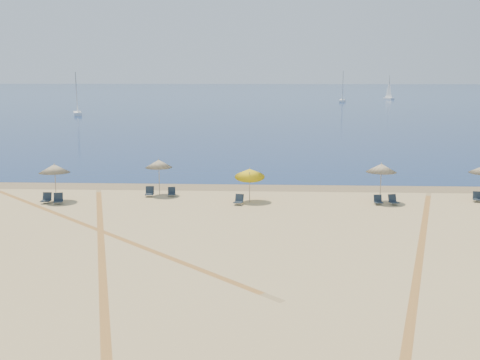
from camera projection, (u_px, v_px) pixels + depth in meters
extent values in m
plane|color=tan|center=(213.00, 325.00, 19.51)|extent=(160.00, 160.00, 0.00)
plane|color=#0C2151|center=(263.00, 93.00, 240.39)|extent=(500.00, 500.00, 0.00)
plane|color=olive|center=(242.00, 187.00, 43.07)|extent=(500.00, 500.00, 0.00)
cylinder|color=gray|center=(55.00, 184.00, 38.11)|extent=(0.05, 0.11, 2.39)
cone|color=#EFE6C1|center=(54.00, 169.00, 37.89)|extent=(2.05, 2.06, 0.60)
sphere|color=gray|center=(54.00, 164.00, 37.84)|extent=(0.08, 0.08, 0.08)
cylinder|color=gray|center=(159.00, 178.00, 40.05)|extent=(0.05, 0.05, 2.40)
cone|color=#EFE6C1|center=(159.00, 164.00, 39.85)|extent=(1.89, 1.89, 0.55)
sphere|color=gray|center=(159.00, 159.00, 39.80)|extent=(0.08, 0.08, 0.08)
cylinder|color=gray|center=(250.00, 187.00, 37.85)|extent=(0.05, 0.52, 2.11)
cone|color=yellow|center=(250.00, 173.00, 37.88)|extent=(2.01, 2.08, 0.97)
sphere|color=gray|center=(250.00, 168.00, 37.82)|extent=(0.08, 0.08, 0.08)
cylinder|color=gray|center=(381.00, 184.00, 37.83)|extent=(0.05, 0.05, 2.47)
cone|color=#EFE6C1|center=(381.00, 168.00, 37.63)|extent=(2.02, 2.02, 0.55)
sphere|color=gray|center=(382.00, 163.00, 37.58)|extent=(0.08, 0.08, 0.08)
cube|color=black|center=(46.00, 201.00, 37.63)|extent=(0.59, 0.59, 0.05)
cube|color=black|center=(47.00, 196.00, 37.86)|extent=(0.58, 0.22, 0.52)
cylinder|color=#A5A5AD|center=(41.00, 203.00, 37.45)|extent=(0.03, 0.03, 0.19)
cylinder|color=#A5A5AD|center=(48.00, 203.00, 37.43)|extent=(0.03, 0.03, 0.19)
cube|color=black|center=(58.00, 201.00, 37.46)|extent=(0.72, 0.72, 0.05)
cube|color=black|center=(58.00, 197.00, 37.69)|extent=(0.62, 0.36, 0.52)
cylinder|color=#A5A5AD|center=(53.00, 204.00, 37.22)|extent=(0.03, 0.03, 0.19)
cylinder|color=#A5A5AD|center=(61.00, 203.00, 37.32)|extent=(0.03, 0.03, 0.19)
cube|color=black|center=(149.00, 194.00, 39.70)|extent=(0.62, 0.62, 0.05)
cube|color=black|center=(150.00, 190.00, 39.93)|extent=(0.59, 0.26, 0.51)
cylinder|color=#A5A5AD|center=(146.00, 196.00, 39.50)|extent=(0.03, 0.03, 0.19)
cylinder|color=#A5A5AD|center=(152.00, 196.00, 39.52)|extent=(0.03, 0.03, 0.19)
cube|color=black|center=(172.00, 194.00, 39.78)|extent=(0.61, 0.61, 0.05)
cube|color=black|center=(172.00, 190.00, 39.98)|extent=(0.55, 0.28, 0.46)
cylinder|color=#A5A5AD|center=(168.00, 196.00, 39.58)|extent=(0.02, 0.02, 0.17)
cylinder|color=#A5A5AD|center=(174.00, 196.00, 39.64)|extent=(0.02, 0.02, 0.17)
cube|color=black|center=(238.00, 202.00, 37.23)|extent=(0.68, 0.68, 0.05)
cube|color=black|center=(239.00, 198.00, 37.45)|extent=(0.59, 0.33, 0.50)
cylinder|color=#A5A5AD|center=(235.00, 204.00, 37.11)|extent=(0.02, 0.02, 0.18)
cylinder|color=#A5A5AD|center=(241.00, 205.00, 36.99)|extent=(0.02, 0.02, 0.18)
cube|color=black|center=(379.00, 202.00, 37.27)|extent=(0.55, 0.55, 0.05)
cube|color=black|center=(378.00, 198.00, 37.48)|extent=(0.53, 0.23, 0.46)
cylinder|color=#A5A5AD|center=(376.00, 204.00, 37.10)|extent=(0.02, 0.02, 0.17)
cylinder|color=#A5A5AD|center=(382.00, 204.00, 37.11)|extent=(0.02, 0.02, 0.17)
cube|color=black|center=(394.00, 202.00, 37.22)|extent=(0.69, 0.69, 0.05)
cube|color=black|center=(392.00, 198.00, 37.44)|extent=(0.59, 0.35, 0.49)
cylinder|color=#A5A5AD|center=(392.00, 205.00, 36.99)|extent=(0.02, 0.02, 0.18)
cylinder|color=#A5A5AD|center=(398.00, 204.00, 37.10)|extent=(0.02, 0.02, 0.18)
cube|color=black|center=(477.00, 199.00, 38.07)|extent=(0.67, 0.67, 0.05)
cube|color=black|center=(477.00, 195.00, 38.28)|extent=(0.59, 0.33, 0.49)
cylinder|color=#A5A5AD|center=(475.00, 201.00, 37.95)|extent=(0.02, 0.02, 0.18)
cube|color=white|center=(342.00, 101.00, 168.40)|extent=(2.66, 6.27, 0.66)
cylinder|color=gray|center=(343.00, 86.00, 167.60)|extent=(0.13, 0.13, 8.86)
cube|color=white|center=(389.00, 98.00, 185.26)|extent=(2.78, 5.34, 0.57)
cylinder|color=gray|center=(389.00, 87.00, 184.58)|extent=(0.11, 0.11, 7.54)
cube|color=white|center=(77.00, 113.00, 116.22)|extent=(3.41, 5.98, 0.64)
cylinder|color=gray|center=(76.00, 93.00, 115.46)|extent=(0.13, 0.13, 8.47)
plane|color=tan|center=(101.00, 249.00, 27.99)|extent=(34.93, 34.93, 0.00)
plane|color=tan|center=(101.00, 242.00, 29.04)|extent=(34.93, 34.93, 0.00)
plane|color=tan|center=(420.00, 254.00, 27.11)|extent=(34.92, 34.92, 0.00)
plane|color=tan|center=(421.00, 248.00, 28.13)|extent=(34.92, 34.92, 0.00)
plane|color=tan|center=(96.00, 229.00, 31.52)|extent=(39.59, 39.59, 0.00)
plane|color=tan|center=(86.00, 225.00, 32.31)|extent=(39.59, 39.59, 0.00)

